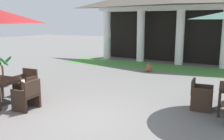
# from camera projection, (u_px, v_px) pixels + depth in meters

# --- Properties ---
(ground_plane) EXTENTS (60.00, 60.00, 0.00)m
(ground_plane) POSITION_uv_depth(u_px,v_px,m) (80.00, 116.00, 6.66)
(ground_plane) COLOR slate
(background_pavilion) EXTENTS (10.77, 2.41, 4.56)m
(background_pavilion) POSITION_uv_depth(u_px,v_px,m) (182.00, 3.00, 14.04)
(background_pavilion) COLOR white
(background_pavilion) RESTS_ON ground
(lawn_strip) EXTENTS (12.57, 2.44, 0.01)m
(lawn_strip) POSITION_uv_depth(u_px,v_px,m) (171.00, 68.00, 13.37)
(lawn_strip) COLOR #47843D
(lawn_strip) RESTS_ON ground
(patio_chair_near_foreground_west) EXTENTS (0.61, 0.64, 0.84)m
(patio_chair_near_foreground_west) POSITION_uv_depth(u_px,v_px,m) (201.00, 95.00, 7.16)
(patio_chair_near_foreground_west) COLOR #38281E
(patio_chair_near_foreground_west) RESTS_ON ground
(patio_table_mid_left) EXTENTS (1.00, 1.00, 0.76)m
(patio_table_mid_left) POSITION_uv_depth(u_px,v_px,m) (0.00, 83.00, 7.53)
(patio_table_mid_left) COLOR #38281E
(patio_table_mid_left) RESTS_ON ground
(patio_chair_mid_left_east) EXTENTS (0.58, 0.65, 0.85)m
(patio_chair_mid_left_east) POSITION_uv_depth(u_px,v_px,m) (27.00, 96.00, 7.13)
(patio_chair_mid_left_east) COLOR #38281E
(patio_chair_mid_left_east) RESTS_ON ground
(patio_chair_mid_left_north) EXTENTS (0.67, 0.59, 0.87)m
(patio_chair_mid_left_north) POSITION_uv_depth(u_px,v_px,m) (26.00, 83.00, 8.50)
(patio_chair_mid_left_north) COLOR #38281E
(patio_chair_mid_left_north) RESTS_ON ground
(potted_palm_left_edge) EXTENTS (0.55, 0.52, 1.23)m
(potted_palm_left_edge) POSITION_uv_depth(u_px,v_px,m) (3.00, 76.00, 9.64)
(potted_palm_left_edge) COLOR #47423D
(potted_palm_left_edge) RESTS_ON ground
(terracotta_urn) EXTENTS (0.31, 0.31, 0.47)m
(terracotta_urn) POSITION_uv_depth(u_px,v_px,m) (149.00, 68.00, 12.41)
(terracotta_urn) COLOR brown
(terracotta_urn) RESTS_ON ground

